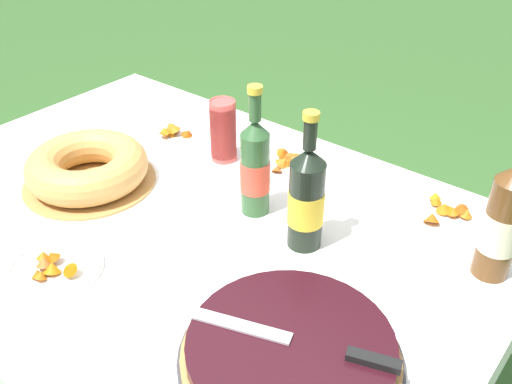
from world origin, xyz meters
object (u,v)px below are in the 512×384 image
Objects in this scene: snack_plate_near at (289,163)px; cider_bottle_green at (255,167)px; snack_plate_far at (175,132)px; snack_plate_left at (443,214)px; juice_bottle_red at (306,198)px; cup_stack at (223,131)px; cider_bottle_amber at (503,222)px; serving_knife at (308,343)px; snack_plate_right at (54,267)px; bundt_cake at (87,167)px; berry_tart at (290,353)px.

cider_bottle_green is at bearing -75.72° from snack_plate_near.
snack_plate_near is at bearing 9.89° from snack_plate_far.
cider_bottle_green is 0.46m from snack_plate_left.
juice_bottle_red is at bearing -48.25° from snack_plate_near.
cup_stack reaches higher than snack_plate_near.
cider_bottle_amber reaches higher than snack_plate_far.
serving_knife is 1.82× the size of snack_plate_right.
bundt_cake is at bearing -157.06° from cider_bottle_green.
serving_knife is 0.68m from snack_plate_near.
snack_plate_near is at bearing 104.28° from cider_bottle_green.
serving_knife is 0.57m from snack_plate_left.
cider_bottle_amber is 1.80× the size of snack_plate_near.
snack_plate_far is (-0.24, 0.59, 0.00)m from snack_plate_right.
snack_plate_right reaches higher than snack_plate_left.
berry_tart is at bearing -92.93° from snack_plate_left.
snack_plate_far is at bearing 112.17° from snack_plate_right.
snack_plate_far is (-0.60, 0.18, -0.11)m from juice_bottle_red.
berry_tart reaches higher than snack_plate_near.
cider_bottle_green is at bearing -166.00° from cider_bottle_amber.
snack_plate_near is 0.43m from snack_plate_left.
berry_tart is 1.15× the size of cider_bottle_amber.
cup_stack is 0.20m from snack_plate_near.
cider_bottle_amber reaches higher than berry_tart.
bundt_cake is at bearing -166.12° from juice_bottle_red.
berry_tart reaches higher than snack_plate_far.
snack_plate_near is (-0.05, 0.22, -0.11)m from cider_bottle_green.
juice_bottle_red is 1.70× the size of snack_plate_far.
cider_bottle_green reaches higher than snack_plate_near.
bundt_cake is at bearing 168.72° from berry_tart.
bundt_cake reaches higher than serving_knife.
serving_knife is at bearing 18.67° from berry_tart.
snack_plate_far reaches higher than snack_plate_left.
snack_plate_near is 0.86× the size of snack_plate_left.
bundt_cake is at bearing -151.18° from snack_plate_left.
cider_bottle_amber is (0.16, 0.45, 0.07)m from serving_knife.
juice_bottle_red reaches higher than snack_plate_right.
serving_knife is 1.90× the size of snack_plate_far.
snack_plate_far is at bearing 163.01° from juice_bottle_red.
snack_plate_far is (-0.02, 0.33, -0.04)m from bundt_cake.
berry_tart is 1.16× the size of bundt_cake.
snack_plate_right is (-0.56, -0.69, -0.00)m from snack_plate_left.
berry_tart is 2.24× the size of cup_stack.
cider_bottle_green is at bearing -145.32° from snack_plate_left.
snack_plate_far is at bearing -48.97° from serving_knife.
juice_bottle_red reaches higher than berry_tart.
berry_tart is at bearing -59.33° from juice_bottle_red.
cider_bottle_green reaches higher than serving_knife.
cider_bottle_green is 0.54m from cider_bottle_amber.
snack_plate_right is at bearing -6.39° from serving_knife.
cup_stack is at bearing 147.92° from cider_bottle_green.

